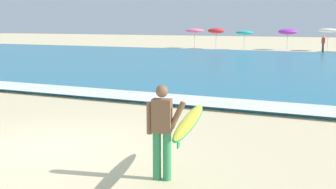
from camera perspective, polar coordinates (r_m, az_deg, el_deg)
ground_plane at (r=9.89m, az=-15.42°, el=-7.05°), size 160.00×160.00×0.00m
sea at (r=27.64m, az=11.23°, el=3.88°), size 120.00×28.00×0.14m
surf_foam at (r=14.98m, az=-0.37°, el=-0.47°), size 120.00×1.77×0.01m
surfer_with_board at (r=7.37m, az=0.94°, el=-4.15°), size 1.18×2.72×1.73m
beach_umbrella_0 at (r=46.87m, az=3.64°, el=8.66°), size 2.04×2.04×2.19m
beach_umbrella_1 at (r=45.71m, az=6.57°, el=8.60°), size 1.82×1.84×2.27m
beach_umbrella_2 at (r=44.41m, az=10.35°, el=8.26°), size 1.75×1.77×2.04m
beach_umbrella_3 at (r=45.55m, az=15.98°, el=8.22°), size 1.96×1.99×2.24m
beach_umbrella_4 at (r=45.15m, az=20.97°, el=8.13°), size 1.98×2.00×2.30m
beachgoer_near_row_left at (r=43.24m, az=20.34°, el=6.54°), size 0.32×0.20×1.58m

